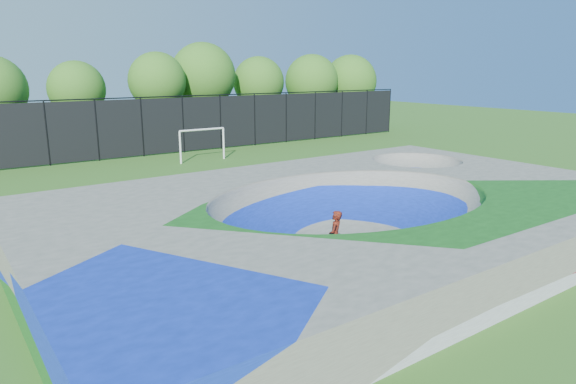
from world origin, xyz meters
The scene contains 7 objects.
ground centered at (0.00, 0.00, 0.00)m, with size 120.00×120.00×0.00m, color #2E5F1A.
skate_deck centered at (0.00, 0.00, 0.75)m, with size 22.00×14.00×1.50m, color gray.
skater centered at (-2.31, -1.76, 0.83)m, with size 0.61×0.40×1.67m, color #AC280D.
skateboard centered at (-2.31, -1.76, 0.03)m, with size 0.78×0.22×0.05m, color black.
soccer_goal centered at (2.47, 16.94, 1.47)m, with size 3.21×0.12×2.12m.
fence centered at (0.00, 21.00, 2.10)m, with size 48.09×0.09×4.04m.
treeline centered at (3.28, 26.30, 4.88)m, with size 51.95×6.64×8.13m.
Camera 1 is at (-12.24, -13.13, 5.88)m, focal length 32.00 mm.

